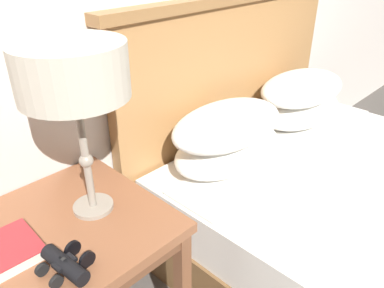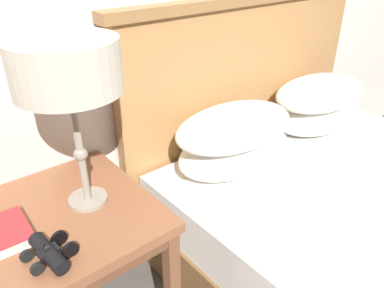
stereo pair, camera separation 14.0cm
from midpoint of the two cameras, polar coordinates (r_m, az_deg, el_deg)
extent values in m
cube|color=brown|center=(1.28, -16.56, -10.95)|extent=(0.58, 0.58, 0.04)
cube|color=brown|center=(1.31, -16.30, -12.40)|extent=(0.55, 0.55, 0.05)
cube|color=brown|center=(1.74, -10.92, -11.48)|extent=(0.04, 0.04, 0.59)
cube|color=white|center=(1.92, 17.65, -1.01)|extent=(1.40, 0.28, 0.01)
cube|color=#AD7A47|center=(2.07, 10.08, 4.54)|extent=(1.53, 0.06, 1.14)
ellipsoid|color=white|center=(1.72, 8.96, -0.99)|extent=(0.60, 0.36, 0.15)
ellipsoid|color=white|center=(2.19, 20.33, 4.31)|extent=(0.60, 0.36, 0.15)
ellipsoid|color=white|center=(1.65, 9.00, 2.72)|extent=(0.60, 0.36, 0.15)
ellipsoid|color=white|center=(2.14, 20.81, 7.36)|extent=(0.60, 0.36, 0.15)
cylinder|color=gray|center=(1.30, -12.59, -8.29)|extent=(0.13, 0.13, 0.01)
cylinder|color=gray|center=(1.20, -13.57, -0.82)|extent=(0.02, 0.02, 0.38)
sphere|color=gray|center=(1.20, -13.47, -1.60)|extent=(0.04, 0.04, 0.04)
cylinder|color=beige|center=(1.09, -15.17, 11.30)|extent=(0.31, 0.31, 0.15)
cube|color=silver|center=(1.23, -23.93, -12.59)|extent=(0.15, 0.18, 0.03)
cube|color=#B2282D|center=(1.22, -24.09, -11.98)|extent=(0.15, 0.18, 0.00)
cylinder|color=black|center=(1.09, -16.72, -16.63)|extent=(0.05, 0.10, 0.04)
cylinder|color=black|center=(1.10, -14.53, -15.53)|extent=(0.05, 0.01, 0.05)
cylinder|color=black|center=(1.08, -18.99, -17.72)|extent=(0.04, 0.02, 0.04)
cylinder|color=black|center=(1.13, -18.39, -14.82)|extent=(0.05, 0.10, 0.04)
cylinder|color=black|center=(1.15, -16.27, -13.81)|extent=(0.05, 0.01, 0.05)
cylinder|color=black|center=(1.12, -20.57, -15.84)|extent=(0.04, 0.02, 0.04)
cube|color=black|center=(1.11, -17.63, -15.42)|extent=(0.06, 0.04, 0.01)
cylinder|color=black|center=(1.10, -17.67, -15.26)|extent=(0.02, 0.01, 0.02)
camera|label=1|loc=(0.07, -87.14, 1.58)|focal=35.00mm
camera|label=2|loc=(0.07, 92.86, -1.58)|focal=35.00mm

